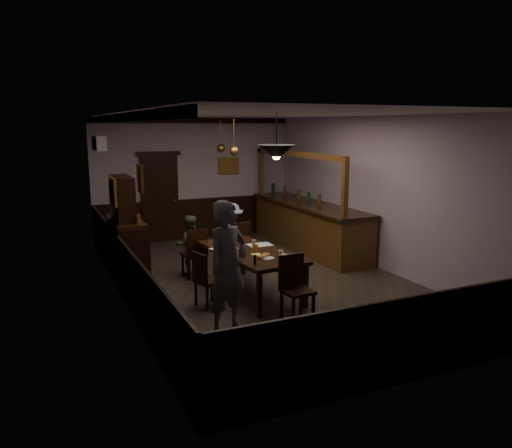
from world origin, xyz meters
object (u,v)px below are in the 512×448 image
chair_side (205,277)px  person_seated_left (190,245)px  person_standing (228,268)px  person_seated_right (232,236)px  chair_far_right (238,244)px  chair_near (295,285)px  soda_can (256,248)px  dining_table (250,254)px  bar_counter (308,225)px  pendant_brass_mid (234,151)px  chair_far_left (195,251)px  pendant_iron (276,152)px  pendant_brass_far (221,148)px  sideboard (127,239)px  coffee_cup (281,253)px

chair_side → person_seated_left: (0.29, 1.80, 0.09)m
person_standing → person_seated_right: bearing=44.7°
chair_far_right → chair_near: size_ratio=1.03×
person_standing → chair_side: bearing=65.8°
chair_far_right → soda_can: (-0.27, -1.44, 0.27)m
dining_table → bar_counter: size_ratio=0.57×
pendant_brass_mid → person_seated_left: bearing=-152.9°
chair_far_left → person_seated_right: (0.87, 0.37, 0.14)m
bar_counter → person_seated_left: bearing=-165.6°
person_seated_left → pendant_iron: (0.68, -2.29, 1.85)m
pendant_brass_far → person_seated_right: bearing=-104.6°
chair_near → pendant_brass_far: bearing=79.9°
person_standing → pendant_iron: 1.89m
soda_can → bar_counter: size_ratio=0.03×
chair_far_left → person_seated_left: size_ratio=0.82×
chair_far_left → chair_far_right: 0.90m
sideboard → pendant_brass_mid: 2.81m
chair_near → pendant_brass_far: 5.08m
dining_table → chair_far_right: (0.32, 1.31, -0.14)m
person_seated_left → sideboard: sideboard is taller
chair_side → bar_counter: 4.24m
chair_far_right → person_seated_right: (-0.03, 0.28, 0.11)m
chair_near → sideboard: size_ratio=0.50×
pendant_iron → chair_far_left: bearing=108.0°
chair_far_right → sideboard: 2.10m
dining_table → person_standing: bearing=-124.2°
bar_counter → pendant_brass_mid: (-1.89, -0.19, 1.73)m
sideboard → pendant_iron: 3.46m
pendant_brass_mid → chair_near: bearing=-97.1°
coffee_cup → person_standing: bearing=-151.6°
chair_far_left → coffee_cup: bearing=111.7°
chair_near → soda_can: (-0.09, 1.18, 0.28)m
bar_counter → pendant_brass_far: size_ratio=4.96×
person_seated_left → pendant_brass_far: bearing=-114.0°
sideboard → dining_table: bearing=-43.2°
person_seated_right → bar_counter: bearing=-152.2°
chair_far_right → sideboard: sideboard is taller
chair_far_left → pendant_brass_mid: size_ratio=1.16×
chair_far_right → soda_can: chair_far_right is taller
soda_can → chair_near: bearing=-85.8°
chair_far_right → person_seated_left: 0.94m
bar_counter → chair_far_right: bearing=-155.5°
dining_table → bar_counter: bearing=42.9°
dining_table → chair_far_left: (-0.58, 1.22, -0.17)m
coffee_cup → bar_counter: size_ratio=0.02×
chair_far_right → pendant_iron: pendant_iron is taller
person_standing → pendant_iron: pendant_iron is taller
chair_far_right → pendant_brass_far: bearing=-106.3°
chair_near → person_seated_left: bearing=102.3°
person_seated_right → pendant_brass_far: bearing=-94.6°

